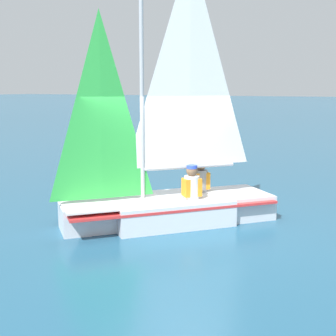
% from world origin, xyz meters
% --- Properties ---
extents(ground_plane, '(260.00, 260.00, 0.00)m').
position_xyz_m(ground_plane, '(0.00, 0.00, 0.00)').
color(ground_plane, '#235675').
extents(sailboat_main, '(3.88, 4.04, 5.36)m').
position_xyz_m(sailboat_main, '(0.01, 0.01, 0.72)').
color(sailboat_main, silver).
rests_on(sailboat_main, ground_plane).
extents(sailor_helm, '(0.42, 0.43, 1.16)m').
position_xyz_m(sailor_helm, '(0.45, 0.15, 0.63)').
color(sailor_helm, black).
rests_on(sailor_helm, ground_plane).
extents(sailor_crew, '(0.42, 0.43, 1.16)m').
position_xyz_m(sailor_crew, '(0.34, 0.83, 0.63)').
color(sailor_crew, black).
rests_on(sailor_crew, ground_plane).
extents(buoy_marker, '(0.59, 0.59, 1.19)m').
position_xyz_m(buoy_marker, '(-3.26, 8.42, 0.21)').
color(buoy_marker, orange).
rests_on(buoy_marker, ground_plane).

